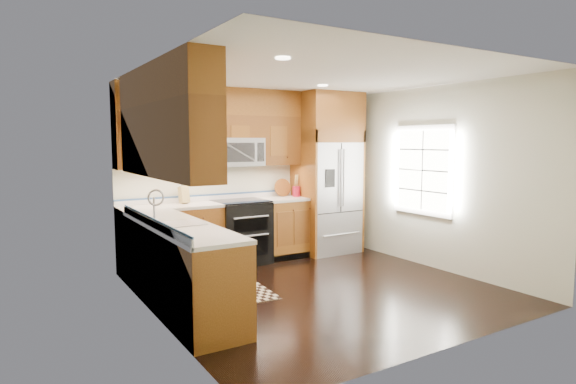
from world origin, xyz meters
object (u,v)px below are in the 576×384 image
range (241,232)px  refrigerator (327,173)px  rug (227,287)px  knife_block (184,195)px  utensil_crock (296,189)px

range → refrigerator: 1.76m
range → refrigerator: refrigerator is taller
refrigerator → rug: refrigerator is taller
rug → knife_block: knife_block is taller
knife_block → rug: bearing=-84.5°
range → knife_block: knife_block is taller
range → utensil_crock: size_ratio=2.69×
utensil_crock → knife_block: bearing=176.1°
rug → utensil_crock: utensil_crock is taller
range → utensil_crock: utensil_crock is taller
range → refrigerator: (1.55, -0.04, 0.83)m
utensil_crock → refrigerator: bearing=-8.2°
rug → range: bearing=59.7°
range → knife_block: 1.03m
range → utensil_crock: bearing=2.4°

